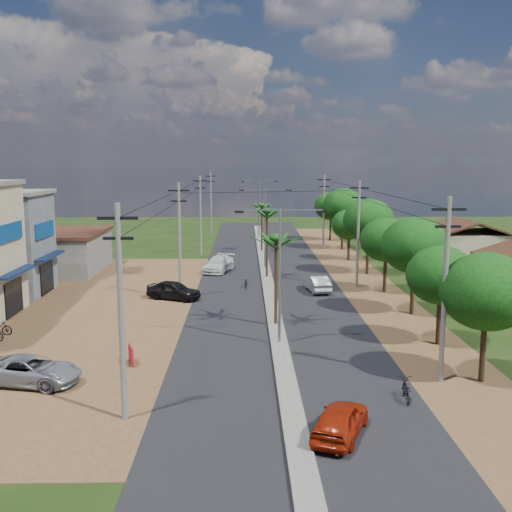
{
  "coord_description": "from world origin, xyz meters",
  "views": [
    {
      "loc": [
        -1.98,
        -33.58,
        10.64
      ],
      "look_at": [
        -1.09,
        14.25,
        3.0
      ],
      "focal_mm": 42.0,
      "sensor_mm": 36.0,
      "label": 1
    }
  ],
  "objects_px": {
    "car_silver_mid": "(317,284)",
    "roadside_sign": "(131,355)",
    "car_white_far": "(219,264)",
    "car_red_near": "(340,421)",
    "moto_rider_east": "(406,391)",
    "car_parked_silver": "(31,371)",
    "car_parked_dark": "(174,291)"
  },
  "relations": [
    {
      "from": "car_red_near",
      "to": "moto_rider_east",
      "type": "xyz_separation_m",
      "value": [
        3.51,
        3.51,
        -0.2
      ]
    },
    {
      "from": "roadside_sign",
      "to": "car_parked_silver",
      "type": "bearing_deg",
      "value": -166.73
    },
    {
      "from": "car_silver_mid",
      "to": "car_parked_silver",
      "type": "distance_m",
      "value": 25.93
    },
    {
      "from": "car_red_near",
      "to": "car_parked_silver",
      "type": "distance_m",
      "value": 15.11
    },
    {
      "from": "car_parked_silver",
      "to": "moto_rider_east",
      "type": "bearing_deg",
      "value": -85.24
    },
    {
      "from": "car_white_far",
      "to": "car_red_near",
      "type": "bearing_deg",
      "value": -64.24
    },
    {
      "from": "car_parked_silver",
      "to": "car_silver_mid",
      "type": "bearing_deg",
      "value": -26.4
    },
    {
      "from": "car_silver_mid",
      "to": "car_white_far",
      "type": "height_order",
      "value": "car_white_far"
    },
    {
      "from": "car_white_far",
      "to": "moto_rider_east",
      "type": "distance_m",
      "value": 33.08
    },
    {
      "from": "car_white_far",
      "to": "roadside_sign",
      "type": "distance_m",
      "value": 26.79
    },
    {
      "from": "car_parked_silver",
      "to": "roadside_sign",
      "type": "height_order",
      "value": "car_parked_silver"
    },
    {
      "from": "car_parked_dark",
      "to": "car_silver_mid",
      "type": "bearing_deg",
      "value": -53.32
    },
    {
      "from": "car_silver_mid",
      "to": "car_white_far",
      "type": "xyz_separation_m",
      "value": [
        -8.42,
        9.07,
        0.07
      ]
    },
    {
      "from": "car_red_near",
      "to": "car_parked_dark",
      "type": "height_order",
      "value": "car_parked_dark"
    },
    {
      "from": "car_parked_silver",
      "to": "car_parked_dark",
      "type": "distance_m",
      "value": 18.32
    },
    {
      "from": "car_parked_dark",
      "to": "car_parked_silver",
      "type": "bearing_deg",
      "value": -171.22
    },
    {
      "from": "car_silver_mid",
      "to": "moto_rider_east",
      "type": "distance_m",
      "value": 22.59
    },
    {
      "from": "car_white_far",
      "to": "car_parked_dark",
      "type": "bearing_deg",
      "value": -88.58
    },
    {
      "from": "roadside_sign",
      "to": "car_red_near",
      "type": "bearing_deg",
      "value": -61.17
    },
    {
      "from": "car_red_near",
      "to": "roadside_sign",
      "type": "xyz_separation_m",
      "value": [
        -9.69,
        8.55,
        -0.17
      ]
    },
    {
      "from": "car_white_far",
      "to": "car_parked_dark",
      "type": "relative_size",
      "value": 1.19
    },
    {
      "from": "moto_rider_east",
      "to": "car_parked_dark",
      "type": "bearing_deg",
      "value": -51.07
    },
    {
      "from": "car_red_near",
      "to": "roadside_sign",
      "type": "bearing_deg",
      "value": -18.19
    },
    {
      "from": "moto_rider_east",
      "to": "roadside_sign",
      "type": "bearing_deg",
      "value": -14.47
    },
    {
      "from": "car_white_far",
      "to": "moto_rider_east",
      "type": "height_order",
      "value": "car_white_far"
    },
    {
      "from": "car_red_near",
      "to": "car_parked_silver",
      "type": "bearing_deg",
      "value": 0.77
    },
    {
      "from": "car_white_far",
      "to": "car_silver_mid",
      "type": "bearing_deg",
      "value": -31.39
    },
    {
      "from": "car_silver_mid",
      "to": "roadside_sign",
      "type": "relative_size",
      "value": 3.42
    },
    {
      "from": "moto_rider_east",
      "to": "roadside_sign",
      "type": "xyz_separation_m",
      "value": [
        -13.2,
        5.05,
        0.04
      ]
    },
    {
      "from": "car_red_near",
      "to": "moto_rider_east",
      "type": "relative_size",
      "value": 2.21
    },
    {
      "from": "car_red_near",
      "to": "moto_rider_east",
      "type": "height_order",
      "value": "car_red_near"
    },
    {
      "from": "car_parked_silver",
      "to": "roadside_sign",
      "type": "xyz_separation_m",
      "value": [
        4.27,
        2.78,
        -0.17
      ]
    }
  ]
}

